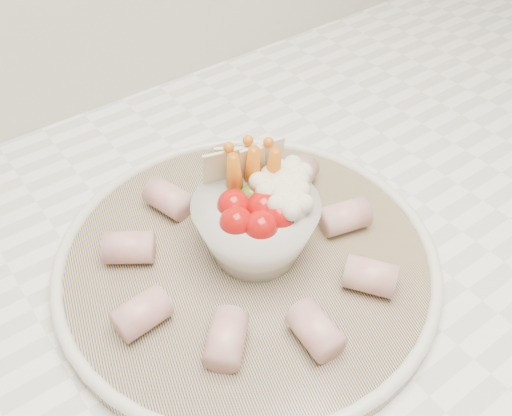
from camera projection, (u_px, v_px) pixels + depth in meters
serving_platter at (247, 259)px, 0.55m from camera, size 0.46×0.46×0.02m
veggie_bowl at (259, 218)px, 0.53m from camera, size 0.12×0.12×0.11m
cured_meat_rolls at (247, 245)px, 0.54m from camera, size 0.27×0.27×0.03m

